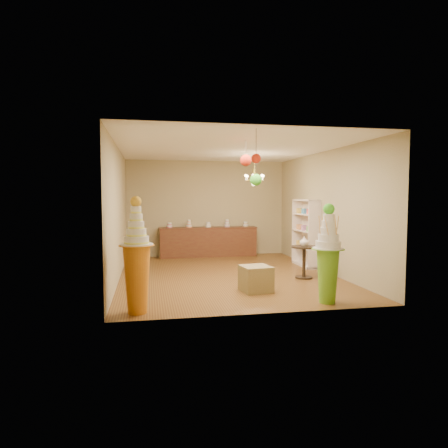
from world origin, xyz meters
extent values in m
plane|color=brown|center=(0.00, 0.00, 0.00)|extent=(6.50, 6.50, 0.00)
plane|color=white|center=(0.00, 0.00, 3.00)|extent=(6.50, 6.50, 0.00)
cube|color=tan|center=(0.00, 3.25, 1.50)|extent=(5.00, 0.04, 3.00)
cube|color=tan|center=(0.00, -3.25, 1.50)|extent=(5.00, 0.04, 3.00)
cube|color=tan|center=(-2.50, 0.00, 1.50)|extent=(0.04, 6.50, 3.00)
cube|color=tan|center=(2.50, 0.00, 1.50)|extent=(0.04, 6.50, 3.00)
cone|color=#68AD25|center=(1.27, -2.83, 0.48)|extent=(0.41, 0.41, 0.95)
cylinder|color=silver|center=(1.27, -2.83, 0.97)|extent=(0.55, 0.55, 0.03)
cylinder|color=silver|center=(1.27, -2.83, 1.04)|extent=(0.45, 0.45, 0.12)
cylinder|color=silver|center=(1.27, -2.83, 1.16)|extent=(0.37, 0.37, 0.12)
cylinder|color=silver|center=(1.27, -2.83, 1.28)|extent=(0.30, 0.30, 0.12)
cylinder|color=silver|center=(1.27, -2.83, 1.40)|extent=(0.25, 0.25, 0.12)
cylinder|color=silver|center=(1.27, -2.83, 1.52)|extent=(0.20, 0.20, 0.12)
sphere|color=green|center=(1.27, -2.83, 1.66)|extent=(0.20, 0.20, 0.20)
cone|color=orange|center=(-2.02, -2.83, 0.55)|extent=(0.46, 0.46, 1.10)
cylinder|color=silver|center=(-2.02, -2.83, 1.11)|extent=(0.56, 0.56, 0.03)
cylinder|color=silver|center=(-2.02, -2.83, 1.19)|extent=(0.42, 0.42, 0.12)
cylinder|color=silver|center=(-2.02, -2.83, 1.31)|extent=(0.33, 0.33, 0.12)
cylinder|color=silver|center=(-2.02, -2.83, 1.43)|extent=(0.27, 0.27, 0.12)
cylinder|color=silver|center=(-2.02, -2.83, 1.55)|extent=(0.21, 0.21, 0.12)
cylinder|color=silver|center=(-2.02, -2.83, 1.67)|extent=(0.17, 0.17, 0.12)
sphere|color=gold|center=(-2.02, -2.83, 1.80)|extent=(0.17, 0.17, 0.17)
cube|color=olive|center=(0.25, -1.76, 0.25)|extent=(0.63, 0.63, 0.51)
cube|color=#542C1A|center=(0.00, 2.97, 0.45)|extent=(3.00, 0.50, 0.90)
cube|color=#542C1A|center=(0.00, 2.97, 0.91)|extent=(3.04, 0.54, 0.03)
cylinder|color=silver|center=(-1.20, 2.97, 1.00)|extent=(0.18, 0.18, 0.16)
cylinder|color=silver|center=(-0.60, 2.97, 1.04)|extent=(0.18, 0.18, 0.24)
cylinder|color=silver|center=(0.00, 2.97, 1.00)|extent=(0.18, 0.18, 0.16)
cylinder|color=silver|center=(0.60, 2.97, 1.04)|extent=(0.18, 0.18, 0.24)
cylinder|color=silver|center=(1.20, 2.97, 1.00)|extent=(0.18, 0.18, 0.16)
cube|color=silver|center=(2.48, 0.80, 0.90)|extent=(0.04, 1.20, 1.80)
cube|color=silver|center=(2.32, 0.80, 0.50)|extent=(0.30, 1.14, 0.03)
cube|color=silver|center=(2.32, 0.80, 0.95)|extent=(0.30, 1.14, 0.03)
cube|color=silver|center=(2.32, 0.80, 1.40)|extent=(0.30, 1.14, 0.03)
cylinder|color=black|center=(1.67, -0.75, 0.02)|extent=(0.48, 0.48, 0.04)
cylinder|color=black|center=(1.67, -0.75, 0.36)|extent=(0.10, 0.10, 0.73)
cylinder|color=black|center=(1.67, -0.75, 0.73)|extent=(0.71, 0.71, 0.04)
imported|color=silver|center=(1.67, -0.75, 0.86)|extent=(0.27, 0.27, 0.22)
cylinder|color=#3F352D|center=(0.08, -1.57, 2.80)|extent=(0.01, 0.01, 0.40)
sphere|color=red|center=(0.08, -1.57, 2.60)|extent=(0.23, 0.23, 0.23)
cylinder|color=#3F352D|center=(0.34, -1.38, 2.61)|extent=(0.01, 0.01, 0.78)
sphere|color=green|center=(0.34, -1.38, 2.22)|extent=(0.24, 0.24, 0.24)
cylinder|color=#3F352D|center=(-0.08, -2.91, 2.75)|extent=(0.01, 0.01, 0.49)
sphere|color=red|center=(-0.08, -2.91, 2.51)|extent=(0.16, 0.16, 0.16)
cylinder|color=gold|center=(0.91, 0.85, 2.75)|extent=(0.02, 0.02, 0.50)
cylinder|color=gold|center=(0.91, 0.85, 2.45)|extent=(0.10, 0.10, 0.30)
sphere|color=#FFD08C|center=(0.91, 0.85, 2.25)|extent=(0.18, 0.18, 0.18)
camera|label=1|loc=(-1.83, -9.32, 1.89)|focal=32.00mm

